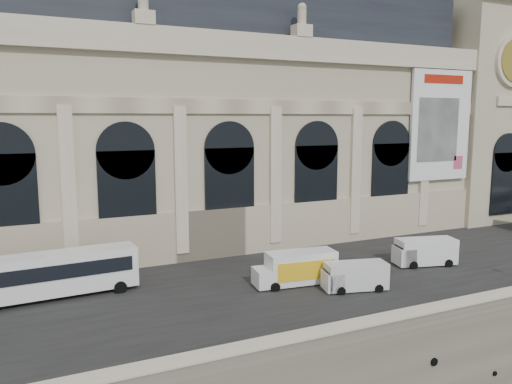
# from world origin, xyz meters

# --- Properties ---
(quay) EXTENTS (160.00, 70.00, 6.00)m
(quay) POSITION_xyz_m (0.00, 35.00, 3.00)
(quay) COLOR gray
(quay) RESTS_ON ground
(street) EXTENTS (160.00, 24.00, 0.06)m
(street) POSITION_xyz_m (0.00, 14.00, 6.03)
(street) COLOR #2D2D2D
(street) RESTS_ON quay
(parapet) EXTENTS (160.00, 1.40, 1.21)m
(parapet) POSITION_xyz_m (0.00, 0.60, 6.62)
(parapet) COLOR gray
(parapet) RESTS_ON quay
(museum) EXTENTS (69.00, 18.70, 29.10)m
(museum) POSITION_xyz_m (-5.98, 30.86, 19.72)
(museum) COLOR beige
(museum) RESTS_ON quay
(clock_pavilion) EXTENTS (13.00, 14.72, 36.70)m
(clock_pavilion) POSITION_xyz_m (34.00, 27.93, 23.42)
(clock_pavilion) COLOR beige
(clock_pavilion) RESTS_ON quay
(bus_left) EXTENTS (12.35, 3.41, 3.60)m
(bus_left) POSITION_xyz_m (-20.60, 16.57, 8.02)
(bus_left) COLOR white
(bus_left) RESTS_ON quay
(van_b) EXTENTS (5.49, 3.13, 2.30)m
(van_b) POSITION_xyz_m (1.25, 8.42, 7.18)
(van_b) COLOR silver
(van_b) RESTS_ON quay
(van_c) EXTENTS (6.12, 3.53, 2.57)m
(van_c) POSITION_xyz_m (11.44, 11.40, 7.31)
(van_c) COLOR white
(van_c) RESTS_ON quay
(box_truck) EXTENTS (7.19, 3.11, 2.82)m
(box_truck) POSITION_xyz_m (-2.13, 11.56, 7.42)
(box_truck) COLOR white
(box_truck) RESTS_ON quay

